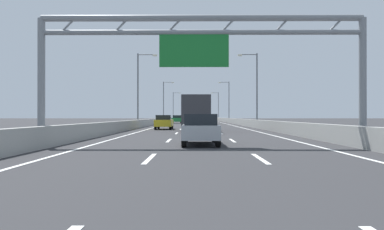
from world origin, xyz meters
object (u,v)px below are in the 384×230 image
streetlamp_left_far (164,99)px  streetlamp_right_far (228,99)px  streetlamp_right_distant (218,104)px  black_car (207,118)px  box_truck (196,113)px  streetlamp_left_mid (140,85)px  streetlamp_left_distant (174,104)px  sign_gantry (201,46)px  silver_car (200,129)px  streetlamp_right_mid (255,85)px  green_car (177,119)px  yellow_car (164,122)px  blue_car (185,118)px

streetlamp_left_far → streetlamp_right_far: same height
streetlamp_right_distant → black_car: 6.43m
streetlamp_right_far → box_truck: size_ratio=1.17×
streetlamp_right_far → streetlamp_left_mid: bearing=-110.7°
streetlamp_left_mid → black_car: 78.00m
streetlamp_left_distant → sign_gantry: bearing=-86.1°
streetlamp_left_distant → streetlamp_right_distant: same height
silver_car → streetlamp_right_mid: bearing=76.0°
streetlamp_right_far → streetlamp_left_distant: size_ratio=1.00×
silver_car → streetlamp_right_distant: bearing=86.1°
green_car → black_car: (7.37, 53.03, -0.04)m
streetlamp_left_far → green_car: (3.69, -15.59, -4.62)m
sign_gantry → streetlamp_right_distant: 109.56m
black_car → yellow_car: (-7.15, -86.30, 0.02)m
streetlamp_left_mid → streetlamp_left_distant: 79.24m
sign_gantry → yellow_car: sign_gantry is taller
streetlamp_left_mid → silver_car: bearing=-76.2°
yellow_car → silver_car: bearing=-80.5°
blue_car → silver_car: blue_car is taller
sign_gantry → box_truck: (-0.17, 16.04, -3.12)m
streetlamp_right_mid → green_car: size_ratio=2.31×
streetlamp_right_far → silver_car: size_ratio=2.13×
streetlamp_left_far → streetlamp_left_distant: (0.00, 39.62, 0.00)m
streetlamp_right_mid → yellow_car: size_ratio=2.24×
streetlamp_right_distant → blue_car: streetlamp_right_distant is taller
streetlamp_right_distant → green_car: bearing=-101.5°
streetlamp_left_mid → blue_car: size_ratio=2.26×
streetlamp_left_mid → streetlamp_right_mid: 14.93m
box_truck → streetlamp_left_distant: bearing=94.4°
streetlamp_left_mid → streetlamp_left_far: bearing=90.0°
streetlamp_right_mid → streetlamp_left_far: (-14.93, 39.62, 0.00)m
streetlamp_left_distant → green_car: streetlamp_left_distant is taller
green_car → box_truck: 38.23m
streetlamp_left_far → streetlamp_right_distant: 42.34m
streetlamp_left_distant → streetlamp_right_distant: 14.93m
streetlamp_left_mid → green_car: size_ratio=2.31×
streetlamp_left_distant → silver_car: streetlamp_left_distant is taller
streetlamp_right_far → blue_car: (-11.19, 43.23, -4.61)m
sign_gantry → streetlamp_left_mid: 30.97m
blue_car → black_car: bearing=-38.3°
black_car → streetlamp_left_far: bearing=-106.5°
black_car → yellow_car: bearing=-94.7°
streetlamp_left_mid → streetlamp_right_distant: (14.93, 79.24, 0.00)m
streetlamp_right_mid → yellow_car: streetlamp_right_mid is taller
streetlamp_right_mid → green_car: bearing=115.1°
streetlamp_right_mid → streetlamp_left_far: 42.34m
streetlamp_right_far → streetlamp_right_distant: bearing=90.0°
black_car → streetlamp_left_mid: bearing=-98.2°
streetlamp_left_mid → silver_car: 31.36m
sign_gantry → silver_car: bearing=-96.5°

